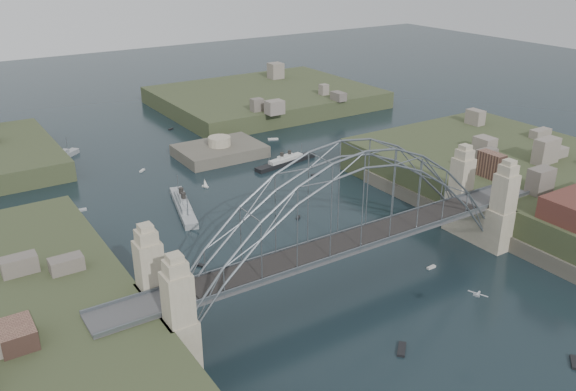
# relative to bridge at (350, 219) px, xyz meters

# --- Properties ---
(ground) EXTENTS (500.00, 500.00, 0.00)m
(ground) POSITION_rel_bridge_xyz_m (0.00, 0.00, -12.32)
(ground) COLOR black
(ground) RESTS_ON ground
(bridge) EXTENTS (84.00, 13.80, 24.60)m
(bridge) POSITION_rel_bridge_xyz_m (0.00, 0.00, 0.00)
(bridge) COLOR #494A4C
(bridge) RESTS_ON ground
(shore_east) EXTENTS (50.50, 90.00, 12.00)m
(shore_east) POSITION_rel_bridge_xyz_m (57.32, 0.00, -10.35)
(shore_east) COLOR #353F23
(shore_east) RESTS_ON ground
(headland_ne) EXTENTS (70.00, 55.00, 9.50)m
(headland_ne) POSITION_rel_bridge_xyz_m (50.00, 110.00, -11.57)
(headland_ne) COLOR #353F23
(headland_ne) RESTS_ON ground
(fort_island) EXTENTS (22.00, 16.00, 9.40)m
(fort_island) POSITION_rel_bridge_xyz_m (12.00, 70.00, -12.66)
(fort_island) COLOR #504C40
(fort_island) RESTS_ON ground
(naval_cruiser_near) EXTENTS (7.67, 20.53, 6.15)m
(naval_cruiser_near) POSITION_rel_bridge_xyz_m (-10.36, 43.24, -11.37)
(naval_cruiser_near) COLOR #9CA1A5
(naval_cruiser_near) RESTS_ON ground
(naval_cruiser_far) EXTENTS (14.07, 12.11, 5.52)m
(naval_cruiser_far) POSITION_rel_bridge_xyz_m (-25.86, 89.15, -11.46)
(naval_cruiser_far) COLOR #9CA1A5
(naval_cruiser_far) RESTS_ON ground
(ocean_liner) EXTENTS (19.00, 5.69, 4.62)m
(ocean_liner) POSITION_rel_bridge_xyz_m (23.45, 55.28, -11.61)
(ocean_liner) COLOR black
(ocean_liner) RESTS_ON ground
(aeroplane) EXTENTS (1.61, 2.74, 0.42)m
(aeroplane) POSITION_rel_bridge_xyz_m (6.44, -21.02, -4.90)
(aeroplane) COLOR silver
(small_boat_a) EXTENTS (1.83, 2.28, 0.45)m
(small_boat_a) POSITION_rel_bridge_xyz_m (-17.75, 19.49, -12.17)
(small_boat_a) COLOR silver
(small_boat_a) RESTS_ON ground
(small_boat_b) EXTENTS (1.57, 1.52, 0.45)m
(small_boat_b) POSITION_rel_bridge_xyz_m (7.92, 26.35, -12.17)
(small_boat_b) COLOR silver
(small_boat_b) RESTS_ON ground
(small_boat_c) EXTENTS (3.07, 2.92, 0.45)m
(small_boat_c) POSITION_rel_bridge_xyz_m (-4.00, -17.63, -12.17)
(small_boat_c) COLOR silver
(small_boat_c) RESTS_ON ground
(small_boat_d) EXTENTS (1.98, 0.95, 0.45)m
(small_boat_d) POSITION_rel_bridge_xyz_m (25.06, 44.60, -12.17)
(small_boat_d) COLOR silver
(small_boat_d) RESTS_ON ground
(small_boat_e) EXTENTS (3.19, 1.38, 0.45)m
(small_boat_e) POSITION_rel_bridge_xyz_m (-29.34, 54.72, -12.17)
(small_boat_e) COLOR silver
(small_boat_e) RESTS_ON ground
(small_boat_f) EXTENTS (1.43, 1.70, 2.38)m
(small_boat_f) POSITION_rel_bridge_xyz_m (-0.91, 52.26, -11.31)
(small_boat_f) COLOR silver
(small_boat_f) RESTS_ON ground
(small_boat_g) EXTENTS (2.89, 2.61, 0.45)m
(small_boat_g) POSITION_rel_bridge_xyz_m (13.82, -32.57, -12.17)
(small_boat_g) COLOR silver
(small_boat_g) RESTS_ON ground
(small_boat_h) EXTENTS (1.81, 1.74, 0.45)m
(small_boat_h) POSITION_rel_bridge_xyz_m (-9.53, 70.50, -12.17)
(small_boat_h) COLOR silver
(small_boat_h) RESTS_ON ground
(small_boat_i) EXTENTS (2.48, 1.84, 0.45)m
(small_boat_i) POSITION_rel_bridge_xyz_m (34.55, 13.26, -12.17)
(small_boat_i) COLOR silver
(small_boat_i) RESTS_ON ground
(small_boat_k) EXTENTS (1.93, 1.50, 0.45)m
(small_boat_k) POSITION_rel_bridge_xyz_m (10.52, 100.24, -12.17)
(small_boat_k) COLOR silver
(small_boat_k) RESTS_ON ground
(small_boat_l) EXTENTS (2.60, 1.33, 1.43)m
(small_boat_l) POSITION_rel_bridge_xyz_m (-37.16, 26.94, -12.04)
(small_boat_l) COLOR silver
(small_boat_l) RESTS_ON ground
(small_boat_m) EXTENTS (1.81, 0.65, 0.45)m
(small_boat_m) POSITION_rel_bridge_xyz_m (16.18, -3.44, -12.17)
(small_boat_m) COLOR silver
(small_boat_m) RESTS_ON ground
(small_boat_n) EXTENTS (3.09, 2.13, 0.45)m
(small_boat_n) POSITION_rel_bridge_xyz_m (31.51, 74.64, -12.17)
(small_boat_n) COLOR silver
(small_boat_n) RESTS_ON ground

